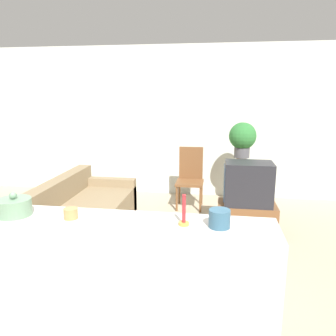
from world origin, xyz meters
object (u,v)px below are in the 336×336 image
(wooden_chair, at_px, (190,175))
(potted_plant, at_px, (243,138))
(couch, at_px, (84,212))
(decorative_bowl, at_px, (14,207))
(television, at_px, (248,183))

(wooden_chair, xyz_separation_m, potted_plant, (0.82, 0.07, 0.64))
(couch, distance_m, wooden_chair, 1.84)
(wooden_chair, relative_size, decorative_bowl, 4.17)
(potted_plant, bearing_deg, couch, -149.95)
(decorative_bowl, bearing_deg, television, 50.98)
(couch, xyz_separation_m, decorative_bowl, (0.38, -2.05, 0.81))
(wooden_chair, height_order, potted_plant, potted_plant)
(couch, xyz_separation_m, potted_plant, (2.19, 1.27, 0.91))
(couch, relative_size, decorative_bowl, 7.56)
(decorative_bowl, bearing_deg, potted_plant, 61.39)
(potted_plant, bearing_deg, television, -89.08)
(television, distance_m, decorative_bowl, 2.93)
(decorative_bowl, bearing_deg, wooden_chair, 73.09)
(decorative_bowl, bearing_deg, couch, 100.53)
(television, bearing_deg, decorative_bowl, -129.02)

